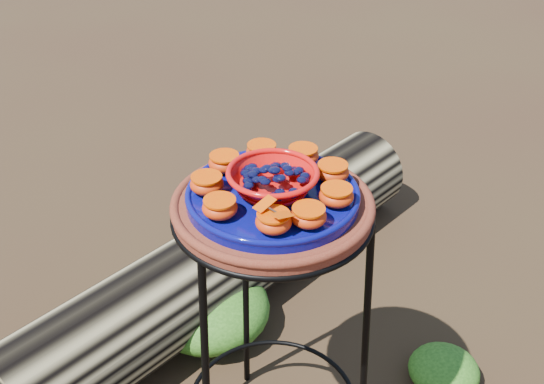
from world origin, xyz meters
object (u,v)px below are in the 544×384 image
object	(u,v)px
terracotta_saucer	(273,208)
cobalt_plate	(273,197)
plant_stand	(273,342)
red_bowl	(273,182)
driftwood_log	(229,260)

from	to	relation	value
terracotta_saucer	cobalt_plate	distance (m)	0.03
plant_stand	red_bowl	bearing A→B (deg)	0.00
plant_stand	red_bowl	xyz separation A→B (m)	(0.00, 0.00, 0.43)
terracotta_saucer	driftwood_log	world-z (taller)	terracotta_saucer
red_bowl	driftwood_log	bearing A→B (deg)	84.88
terracotta_saucer	driftwood_log	bearing A→B (deg)	84.88
plant_stand	cobalt_plate	distance (m)	0.39
cobalt_plate	red_bowl	xyz separation A→B (m)	(0.00, 0.00, 0.03)
red_bowl	driftwood_log	distance (m)	0.86
plant_stand	terracotta_saucer	size ratio (longest dim) A/B	1.78
cobalt_plate	driftwood_log	bearing A→B (deg)	84.88
cobalt_plate	driftwood_log	xyz separation A→B (m)	(0.05, 0.57, -0.60)
plant_stand	terracotta_saucer	world-z (taller)	terracotta_saucer
cobalt_plate	driftwood_log	distance (m)	0.83
plant_stand	red_bowl	size ratio (longest dim) A/B	4.15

